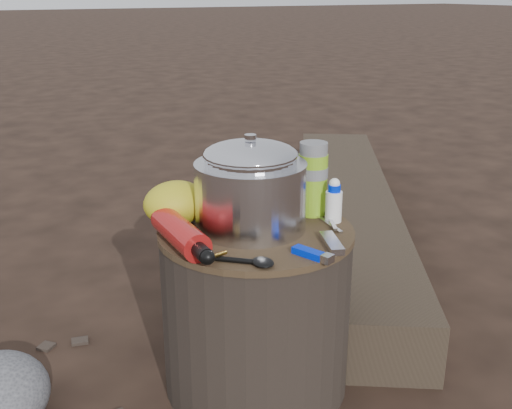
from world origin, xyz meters
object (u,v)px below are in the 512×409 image
fuel_bottle (180,233)px  stump (256,309)px  camping_pot (251,185)px  thermos (313,179)px  travel_mug (280,182)px  log_main (346,212)px

fuel_bottle → stump: bearing=4.0°
camping_pot → fuel_bottle: size_ratio=0.81×
thermos → travel_mug: (-0.04, 0.09, -0.03)m
thermos → fuel_bottle: bearing=-173.6°
camping_pot → travel_mug: camping_pot is taller
camping_pot → travel_mug: 0.18m
camping_pot → travel_mug: bearing=36.0°
stump → travel_mug: (0.13, 0.12, 0.27)m
stump → travel_mug: travel_mug is taller
stump → camping_pot: size_ratio=2.15×
log_main → camping_pot: 1.16m
fuel_bottle → travel_mug: bearing=21.6°
stump → travel_mug: 0.33m
travel_mug → stump: bearing=-139.0°
log_main → travel_mug: 0.99m
log_main → fuel_bottle: bearing=-111.3°
thermos → stump: bearing=-170.8°
fuel_bottle → log_main: bearing=36.5°
stump → travel_mug: size_ratio=3.53×
fuel_bottle → thermos: size_ratio=1.46×
thermos → travel_mug: size_ratio=1.39×
log_main → thermos: thermos is taller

